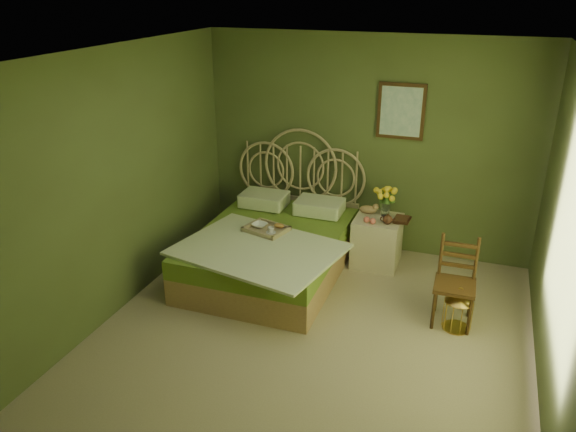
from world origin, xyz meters
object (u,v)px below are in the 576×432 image
at_px(bed, 272,246).
at_px(birdcage, 458,310).
at_px(chair, 456,276).
at_px(nightstand, 378,235).

bearing_deg(bed, birdcage, -12.99).
bearing_deg(chair, nightstand, 134.13).
relative_size(nightstand, birdcage, 2.49).
distance_m(bed, chair, 2.08).
bearing_deg(birdcage, nightstand, 132.78).
distance_m(nightstand, chair, 1.34).
height_order(chair, birdcage, chair).
xyz_separation_m(chair, birdcage, (0.06, -0.15, -0.29)).
distance_m(bed, birdcage, 2.16).
xyz_separation_m(nightstand, chair, (0.95, -0.94, 0.13)).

